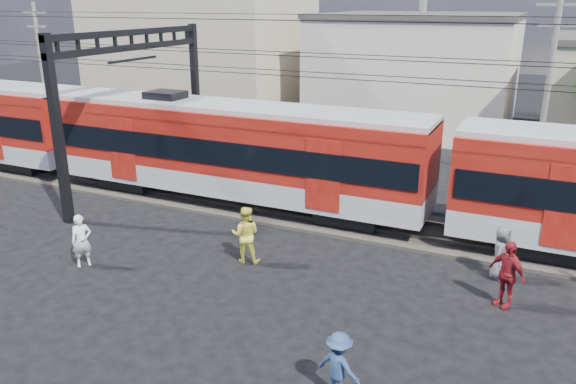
% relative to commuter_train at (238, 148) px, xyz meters
% --- Properties ---
extents(ground, '(120.00, 120.00, 0.00)m').
position_rel_commuter_train_xyz_m(ground, '(5.06, -8.00, -2.40)').
color(ground, black).
rests_on(ground, ground).
extents(track_bed, '(70.00, 3.40, 0.12)m').
position_rel_commuter_train_xyz_m(track_bed, '(5.06, 0.00, -2.34)').
color(track_bed, '#2D2823').
rests_on(track_bed, ground).
extents(rail_near, '(70.00, 0.12, 0.12)m').
position_rel_commuter_train_xyz_m(rail_near, '(5.06, -0.75, -2.22)').
color(rail_near, '#59544C').
rests_on(rail_near, track_bed).
extents(rail_far, '(70.00, 0.12, 0.12)m').
position_rel_commuter_train_xyz_m(rail_far, '(5.06, 0.75, -2.22)').
color(rail_far, '#59544C').
rests_on(rail_far, track_bed).
extents(commuter_train, '(50.30, 3.08, 4.17)m').
position_rel_commuter_train_xyz_m(commuter_train, '(0.00, 0.00, 0.00)').
color(commuter_train, black).
rests_on(commuter_train, ground).
extents(catenary, '(70.00, 9.30, 7.52)m').
position_rel_commuter_train_xyz_m(catenary, '(-3.59, -0.00, 2.73)').
color(catenary, black).
rests_on(catenary, ground).
extents(building_west, '(14.28, 10.20, 9.30)m').
position_rel_commuter_train_xyz_m(building_west, '(-11.94, 16.00, 2.25)').
color(building_west, tan).
rests_on(building_west, ground).
extents(building_midwest, '(12.24, 12.24, 7.30)m').
position_rel_commuter_train_xyz_m(building_midwest, '(3.06, 19.00, 1.25)').
color(building_midwest, beige).
rests_on(building_midwest, ground).
extents(utility_pole_mid, '(1.80, 0.24, 8.50)m').
position_rel_commuter_train_xyz_m(utility_pole_mid, '(11.06, 7.00, 2.13)').
color(utility_pole_mid, slate).
rests_on(utility_pole_mid, ground).
extents(utility_pole_west, '(1.80, 0.24, 8.00)m').
position_rel_commuter_train_xyz_m(utility_pole_west, '(-16.94, 6.00, 1.88)').
color(utility_pole_west, slate).
rests_on(utility_pole_west, ground).
extents(pedestrian_a, '(0.71, 0.74, 1.71)m').
position_rel_commuter_train_xyz_m(pedestrian_a, '(-1.70, -7.10, -1.55)').
color(pedestrian_a, white).
rests_on(pedestrian_a, ground).
extents(pedestrian_b, '(1.10, 0.97, 1.89)m').
position_rel_commuter_train_xyz_m(pedestrian_b, '(2.88, -4.69, -1.45)').
color(pedestrian_b, '#DED645').
rests_on(pedestrian_b, ground).
extents(pedestrian_c, '(1.13, 0.81, 1.57)m').
position_rel_commuter_train_xyz_m(pedestrian_c, '(7.85, -9.69, -1.62)').
color(pedestrian_c, navy).
rests_on(pedestrian_c, ground).
extents(pedestrian_d, '(1.21, 1.05, 1.95)m').
position_rel_commuter_train_xyz_m(pedestrian_d, '(10.72, -4.16, -1.43)').
color(pedestrian_d, maroon).
rests_on(pedestrian_d, ground).
extents(pedestrian_e, '(0.68, 0.91, 1.70)m').
position_rel_commuter_train_xyz_m(pedestrian_e, '(10.45, -2.50, -1.55)').
color(pedestrian_e, '#535258').
rests_on(pedestrian_e, ground).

